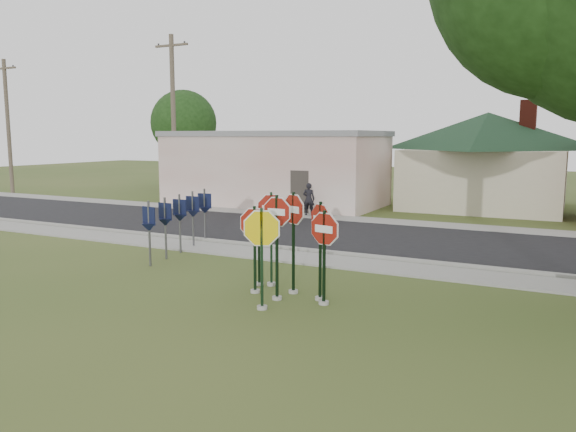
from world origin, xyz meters
The scene contains 20 objects.
ground centered at (0.00, 0.00, 0.00)m, with size 120.00×120.00×0.00m, color #374C1C.
sidewalk_near centered at (0.00, 5.50, 0.03)m, with size 60.00×1.60×0.06m, color gray.
road centered at (0.00, 10.00, 0.02)m, with size 60.00×7.00×0.04m, color black.
sidewalk_far centered at (0.00, 14.30, 0.03)m, with size 60.00×1.60×0.06m, color gray.
curb centered at (0.00, 6.50, 0.07)m, with size 60.00×0.20×0.14m, color gray.
stop_sign_center centered at (0.09, 1.14, 1.62)m, with size 0.99×0.24×2.64m.
stop_sign_yellow centered at (0.14, 0.31, 1.51)m, with size 1.08×0.43×2.45m.
stop_sign_left centered at (-0.69, 1.42, 1.41)m, with size 1.09×0.24×2.32m.
stop_sign_right centered at (1.25, 1.29, 1.43)m, with size 1.05×0.26×2.34m.
stop_sign_back_right centered at (0.19, 1.82, 1.66)m, with size 0.97×0.45×2.66m.
stop_sign_back_left centered at (-0.65, 2.21, 1.60)m, with size 0.88×0.56×2.58m.
stop_sign_far_right centered at (1.02, 1.58, 1.55)m, with size 0.93×0.58×2.50m.
stop_sign_far_left centered at (-0.95, 2.08, 1.31)m, with size 0.88×0.47×2.19m.
route_sign_row centered at (-5.40, 4.50, 1.22)m, with size 1.43×4.63×2.00m.
building_stucco centered at (-9.00, 18.00, 2.15)m, with size 12.20×6.20×4.20m.
building_house centered at (2.00, 22.00, 3.65)m, with size 11.60×11.60×6.20m.
utility_pole_near centered at (-14.00, 15.20, 4.97)m, with size 2.20×0.26×9.50m.
utility_pole_far centered at (-28.00, 15.20, 4.71)m, with size 2.20×0.26×9.00m.
bg_tree_left centered at (-20.00, 24.00, 4.88)m, with size 4.90×4.90×7.35m.
pedestrian centered at (-5.20, 14.39, 0.86)m, with size 0.58×0.38×1.60m, color black.
Camera 1 is at (6.27, -10.47, 3.92)m, focal length 35.00 mm.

